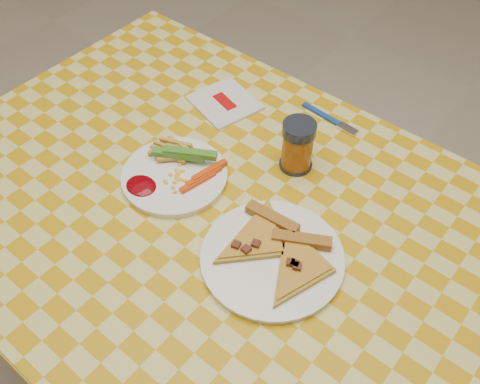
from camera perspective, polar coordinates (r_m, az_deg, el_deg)
name	(u,v)px	position (r m, az deg, el deg)	size (l,w,h in m)	color
ground	(228,371)	(1.69, -1.25, -18.54)	(8.00, 8.00, 0.00)	beige
table	(223,235)	(1.10, -1.84, -4.63)	(1.28, 0.88, 0.76)	white
plate_left	(175,176)	(1.10, -6.98, 1.66)	(0.21, 0.21, 0.01)	white
plate_right	(272,259)	(0.97, 3.44, -7.11)	(0.25, 0.25, 0.01)	white
fries_veggies	(177,164)	(1.10, -6.78, 2.94)	(0.20, 0.18, 0.04)	gold
pizza_slices	(278,249)	(0.96, 4.11, -6.08)	(0.27, 0.25, 0.02)	gold
drink_glass	(298,146)	(1.09, 6.16, 4.91)	(0.07, 0.07, 0.11)	black
napkin	(225,102)	(1.27, -1.65, 9.53)	(0.17, 0.16, 0.01)	silver
fork	(330,119)	(1.24, 9.58, 7.72)	(0.15, 0.03, 0.01)	#153895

